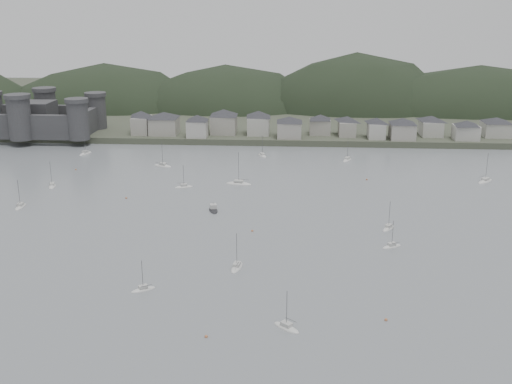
{
  "coord_description": "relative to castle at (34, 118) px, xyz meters",
  "views": [
    {
      "loc": [
        12.38,
        -117.43,
        65.49
      ],
      "look_at": [
        0.0,
        75.0,
        6.0
      ],
      "focal_mm": 42.54,
      "sensor_mm": 36.0,
      "label": 1
    }
  ],
  "objects": [
    {
      "name": "mooring_buoys",
      "position": [
        101.69,
        -123.03,
        -10.81
      ],
      "size": [
        119.91,
        129.08,
        0.7
      ],
      "color": "#B0653A",
      "rests_on": "ground"
    },
    {
      "name": "sailboat_lead",
      "position": [
        118.08,
        -29.8,
        -10.78
      ],
      "size": [
        5.26,
        7.71,
        10.14
      ],
      "rotation": [
        0.0,
        0.0,
        3.57
      ],
      "color": "silver",
      "rests_on": "ground"
    },
    {
      "name": "ground",
      "position": [
        120.0,
        -179.8,
        -10.96
      ],
      "size": [
        900.0,
        900.0,
        0.0
      ],
      "primitive_type": "plane",
      "color": "slate",
      "rests_on": "ground"
    },
    {
      "name": "far_shore_land",
      "position": [
        120.0,
        115.2,
        -9.46
      ],
      "size": [
        900.0,
        250.0,
        3.0
      ],
      "primitive_type": "cube",
      "color": "#383D2D",
      "rests_on": "ground"
    },
    {
      "name": "motor_launch_far",
      "position": [
        105.89,
        -107.31,
        -10.67
      ],
      "size": [
        4.61,
        7.92,
        3.79
      ],
      "rotation": [
        0.0,
        0.0,
        3.42
      ],
      "color": "black",
      "rests_on": "ground"
    },
    {
      "name": "forested_ridge",
      "position": [
        124.83,
        89.6,
        -22.25
      ],
      "size": [
        851.55,
        103.94,
        102.57
      ],
      "color": "black",
      "rests_on": "ground"
    },
    {
      "name": "moored_fleet",
      "position": [
        97.14,
        -113.72,
        -10.79
      ],
      "size": [
        219.39,
        176.84,
        13.55
      ],
      "color": "silver",
      "rests_on": "ground"
    },
    {
      "name": "castle",
      "position": [
        0.0,
        0.0,
        0.0
      ],
      "size": [
        66.0,
        43.0,
        20.0
      ],
      "color": "#363639",
      "rests_on": "far_shore_land"
    },
    {
      "name": "waterfront_town",
      "position": [
        170.59,
        3.54,
        -2.3
      ],
      "size": [
        451.48,
        28.46,
        12.92
      ],
      "color": "gray",
      "rests_on": "far_shore_land"
    }
  ]
}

